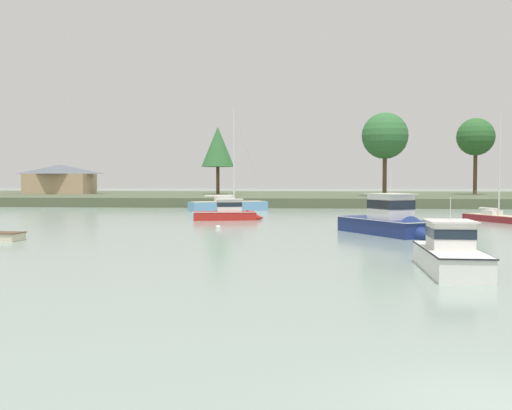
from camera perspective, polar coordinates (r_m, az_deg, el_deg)
name	(u,v)px	position (r m, az deg, el deg)	size (l,w,h in m)	color
ground_plane	(503,408)	(11.12, 22.49, -17.46)	(523.26, 523.26, 0.00)	gray
far_shore_bank	(332,198)	(105.47, 7.22, 0.69)	(235.47, 52.28, 1.30)	#4C563D
cruiser_red	(231,215)	(56.04, -2.36, -0.95)	(6.88, 3.11, 3.78)	#B2231E
cruiser_navy	(392,226)	(41.57, 12.87, -1.97)	(6.66, 9.23, 5.60)	navy
cruiser_white	(447,259)	(26.17, 17.75, -4.93)	(2.19, 7.17, 3.71)	white
sailboat_skyblue	(228,208)	(72.66, -2.68, -0.33)	(9.49, 6.92, 13.25)	#669ECC
sailboat_maroon	(494,219)	(58.08, 21.77, -1.27)	(4.36, 6.90, 9.95)	maroon
mooring_buoy_white	(218,227)	(46.41, -3.63, -2.15)	(0.40, 0.40, 0.45)	white
shore_tree_inland_b	(218,147)	(103.68, -3.66, 5.54)	(5.66, 5.66, 11.65)	brown
shore_tree_center	(385,136)	(93.12, 12.19, 6.44)	(7.01, 7.01, 12.66)	brown
shore_tree_left_mid	(476,137)	(107.43, 20.21, 6.08)	(6.27, 6.27, 12.83)	brown
cottage_behind_trees	(60,179)	(112.47, -18.19, 2.40)	(12.07, 7.24, 5.20)	tan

